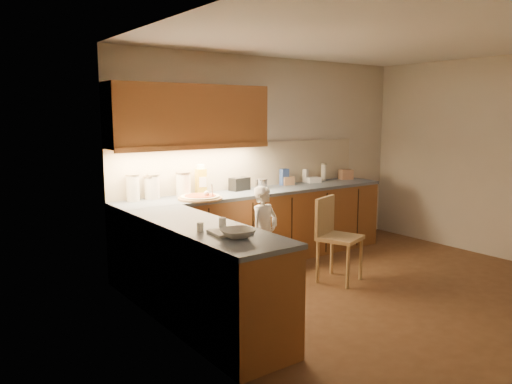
{
  "coord_description": "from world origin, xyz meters",
  "views": [
    {
      "loc": [
        -4.05,
        -3.27,
        1.87
      ],
      "look_at": [
        -0.8,
        1.2,
        1.0
      ],
      "focal_mm": 35.0,
      "sensor_mm": 36.0,
      "label": 1
    }
  ],
  "objects_px": {
    "wooden_chair": "(334,233)",
    "oil_jug": "(201,181)",
    "toaster": "(240,184)",
    "child": "(264,233)",
    "pizza_on_board": "(200,197)"
  },
  "relations": [
    {
      "from": "wooden_chair",
      "to": "oil_jug",
      "type": "distance_m",
      "value": 1.67
    },
    {
      "from": "wooden_chair",
      "to": "toaster",
      "type": "bearing_deg",
      "value": 90.22
    },
    {
      "from": "toaster",
      "to": "child",
      "type": "bearing_deg",
      "value": -112.0
    },
    {
      "from": "wooden_chair",
      "to": "toaster",
      "type": "distance_m",
      "value": 1.38
    },
    {
      "from": "pizza_on_board",
      "to": "child",
      "type": "bearing_deg",
      "value": -39.36
    },
    {
      "from": "child",
      "to": "toaster",
      "type": "height_order",
      "value": "toaster"
    },
    {
      "from": "oil_jug",
      "to": "wooden_chair",
      "type": "bearing_deg",
      "value": -51.27
    },
    {
      "from": "oil_jug",
      "to": "toaster",
      "type": "height_order",
      "value": "oil_jug"
    },
    {
      "from": "pizza_on_board",
      "to": "child",
      "type": "distance_m",
      "value": 0.83
    },
    {
      "from": "pizza_on_board",
      "to": "wooden_chair",
      "type": "bearing_deg",
      "value": -38.23
    },
    {
      "from": "toaster",
      "to": "wooden_chair",
      "type": "bearing_deg",
      "value": -78.78
    },
    {
      "from": "child",
      "to": "toaster",
      "type": "bearing_deg",
      "value": 64.62
    },
    {
      "from": "pizza_on_board",
      "to": "oil_jug",
      "type": "height_order",
      "value": "oil_jug"
    },
    {
      "from": "pizza_on_board",
      "to": "toaster",
      "type": "distance_m",
      "value": 0.79
    },
    {
      "from": "child",
      "to": "wooden_chair",
      "type": "height_order",
      "value": "child"
    }
  ]
}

